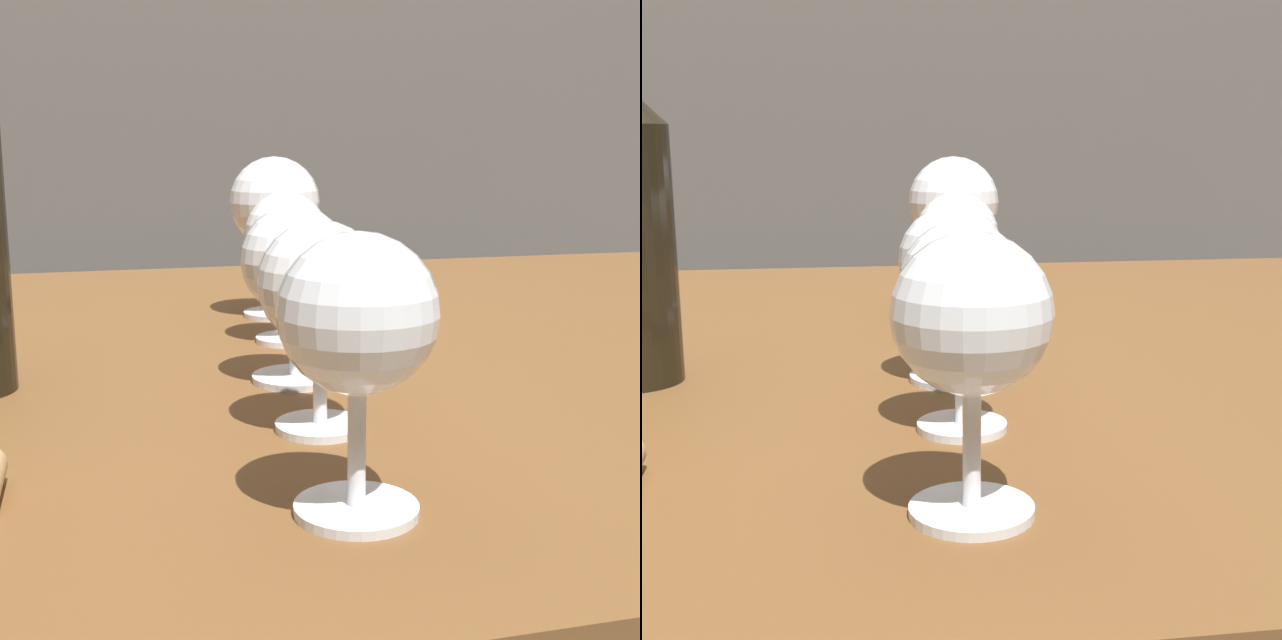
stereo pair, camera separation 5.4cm
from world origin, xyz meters
TOP-DOWN VIEW (x-y plane):
  - dining_table at (0.00, 0.00)m, footprint 1.56×0.98m
  - wine_glass_port at (0.03, -0.37)m, footprint 0.08×0.08m
  - wine_glass_chardonnay at (0.05, -0.25)m, footprint 0.08×0.08m
  - wine_glass_cabernet at (0.06, -0.13)m, footprint 0.08×0.08m
  - wine_glass_merlot at (0.08, -0.00)m, footprint 0.07×0.07m
  - wine_glass_amber at (0.09, 0.12)m, footprint 0.09×0.09m

SIDE VIEW (x-z plane):
  - dining_table at x=0.00m, z-range 0.29..1.03m
  - wine_glass_cabernet at x=0.06m, z-range 0.76..0.89m
  - wine_glass_chardonnay at x=0.05m, z-range 0.76..0.89m
  - wine_glass_merlot at x=0.08m, z-range 0.76..0.90m
  - wine_glass_port at x=0.03m, z-range 0.76..0.90m
  - wine_glass_amber at x=0.09m, z-range 0.77..0.93m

